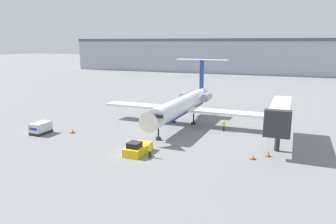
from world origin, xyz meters
TOP-DOWN VIEW (x-y plane):
  - ground_plane at (0.00, 0.00)m, footprint 600.00×600.00m
  - terminal_building at (0.00, 120.00)m, footprint 180.00×16.80m
  - airplane_main at (0.25, 17.61)m, footprint 29.66×26.30m
  - pushback_tug at (-0.06, 0.79)m, footprint 2.24×4.64m
  - luggage_cart at (-18.62, 3.67)m, footprint 2.00×3.26m
  - worker_near_tug at (2.03, 0.02)m, footprint 0.40×0.25m
  - worker_by_wing at (8.11, 15.62)m, footprint 0.40×0.25m
  - traffic_cone_left at (-14.23, 5.85)m, footprint 0.70×0.70m
  - traffic_cone_right at (14.23, 4.06)m, footprint 0.60×0.60m
  - traffic_cone_mid at (15.91, 5.78)m, footprint 0.58×0.58m
  - jet_bridge at (16.76, 11.53)m, footprint 3.20×14.53m

SIDE VIEW (x-z plane):
  - ground_plane at x=0.00m, z-range 0.00..0.00m
  - traffic_cone_left at x=-14.23m, z-range -0.02..0.58m
  - traffic_cone_right at x=14.23m, z-range -0.02..0.59m
  - traffic_cone_mid at x=15.91m, z-range -0.02..0.76m
  - pushback_tug at x=-0.06m, z-range -0.23..1.55m
  - luggage_cart at x=-18.62m, z-range 0.00..1.83m
  - worker_near_tug at x=2.03m, z-range 0.04..1.80m
  - worker_by_wing at x=8.11m, z-range 0.05..1.86m
  - airplane_main at x=0.25m, z-range -1.94..8.90m
  - jet_bridge at x=16.76m, z-range 1.36..7.55m
  - terminal_building at x=0.00m, z-range 0.03..15.94m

